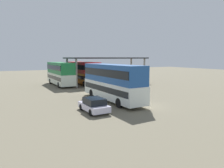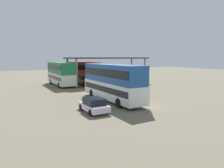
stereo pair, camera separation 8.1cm
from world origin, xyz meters
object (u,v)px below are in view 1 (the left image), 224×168
Objects in this scene: parked_hatchback at (94,105)px; double_decker_near_canopy at (60,73)px; double_decker_mid_row at (83,72)px; double_decker_main at (112,81)px.

double_decker_near_canopy is (1.60, 20.16, 1.64)m from parked_hatchback.
parked_hatchback is 20.51m from double_decker_mid_row.
parked_hatchback is 20.29m from double_decker_near_canopy.
parked_hatchback is (-3.80, -3.69, -1.68)m from double_decker_main.
double_decker_mid_row is at bearing -10.04° from double_decker_main.
double_decker_main reaches higher than double_decker_mid_row.
double_decker_near_canopy is at bearing 4.63° from double_decker_main.
double_decker_near_canopy is 4.21m from double_decker_mid_row.
parked_hatchback is 0.37× the size of double_decker_near_canopy.
double_decker_main is 2.88× the size of parked_hatchback.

